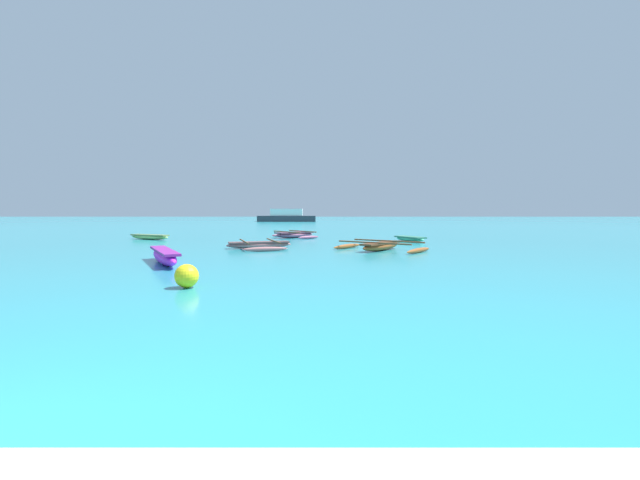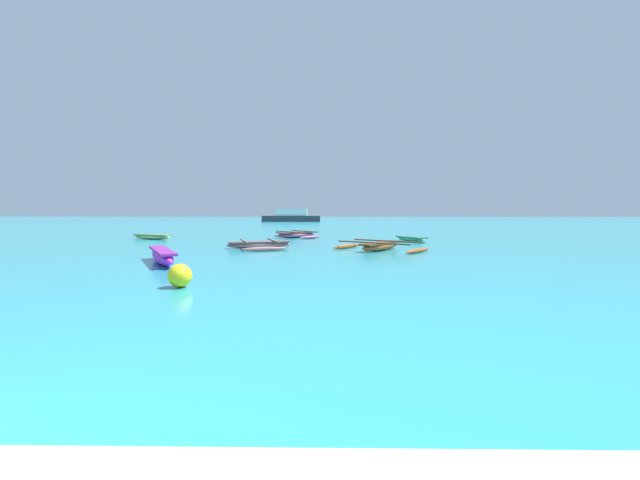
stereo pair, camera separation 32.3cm
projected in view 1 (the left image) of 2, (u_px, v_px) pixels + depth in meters
The scene contains 8 objects.
moored_boat_0 at pixel (411, 239), 24.55m from camera, with size 1.68×2.34×0.28m.
moored_boat_1 at pixel (150, 237), 26.17m from camera, with size 2.92×1.79×0.31m.
moored_boat_2 at pixel (259, 245), 20.14m from camera, with size 3.11×3.91×0.37m.
moored_boat_3 at pixel (381, 246), 19.02m from camera, with size 4.36×4.04×0.42m.
moored_boat_4 at pixel (295, 235), 27.86m from camera, with size 3.22×3.44×0.44m.
moored_boat_5 at pixel (165, 256), 14.28m from camera, with size 2.24×3.59×0.48m.
mooring_buoy_1 at pixel (187, 276), 9.83m from camera, with size 0.55×0.55×0.55m.
distant_ferry at pixel (287, 216), 68.02m from camera, with size 9.22×2.03×2.03m.
Camera 1 is at (2.59, -1.88, 1.78)m, focal length 24.00 mm.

